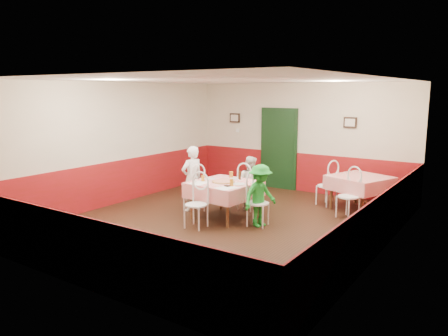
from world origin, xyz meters
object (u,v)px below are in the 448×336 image
Objects in this scene: chair_near at (196,205)px; diner_right at (260,196)px; chair_second_b at (348,197)px; glass_b at (232,183)px; glass_c at (231,175)px; pizza at (223,181)px; chair_right at (258,203)px; beer_bottle at (240,175)px; chair_second_a at (327,186)px; glass_a at (203,178)px; wallet at (227,186)px; diner_left at (192,179)px; chair_far at (248,190)px; main_table at (224,200)px; diner_far at (250,183)px; second_table at (359,193)px; chair_left at (194,191)px.

chair_near is 1.25m from diner_right.
chair_second_b is 6.51× the size of glass_b.
pizza is at bearing -77.69° from glass_c.
beer_bottle reaches higher than chair_right.
chair_right is at bearing 8.14° from chair_second_a.
chair_second_b reaches higher than glass_b.
chair_near is 1.00× the size of chair_second_a.
glass_a reaches higher than wallet.
beer_bottle is (0.53, 0.58, 0.04)m from glass_a.
diner_left is at bearing 173.16° from pizza.
glass_a is 0.71m from wallet.
glass_a is (-0.47, -1.04, 0.37)m from chair_far.
main_table is at bearing 100.20° from diner_right.
chair_far is at bearing 144.97° from diner_left.
wallet is at bearing 49.52° from chair_near.
diner_far is at bearing 95.71° from beer_bottle.
beer_bottle is at bearing 92.77° from diner_far.
chair_right is 8.18× the size of wallet.
chair_right is at bearing -27.86° from glass_c.
chair_near is (-0.15, -1.69, 0.00)m from chair_far.
diner_left reaches higher than chair_right.
glass_a is 0.09× the size of diner_left.
chair_right is 0.91m from pizza.
diner_right is (0.90, -0.05, -0.17)m from pizza.
pizza is 3.13× the size of glass_c.
beer_bottle reaches higher than pizza.
main_table is 1.36× the size of chair_near.
chair_far is at bearing 96.88° from beer_bottle.
glass_b is at bearing 99.57° from chair_right.
diner_right is at bearing -31.69° from beer_bottle.
glass_c is 0.24m from beer_bottle.
diner_left is at bearing 126.13° from chair_near.
diner_right is (0.05, -0.00, 0.16)m from chair_right.
wallet is (-1.83, -1.74, 0.32)m from chair_second_b.
chair_second_b is 2.55m from wallet.
diner_left is at bearing -145.31° from second_table.
glass_b is (0.35, -0.22, 0.05)m from pizza.
chair_far is 0.62m from beer_bottle.
chair_right reaches higher than pizza.
diner_left is 1.17× the size of diner_right.
chair_far is (-0.77, 0.92, 0.00)m from chair_right.
glass_b is at bearing 105.63° from chair_far.
glass_c is at bearing 135.00° from chair_left.
glass_a is (0.45, -0.27, 0.37)m from chair_left.
glass_a is at bearing 174.74° from wallet.
second_table is 2.87m from glass_c.
chair_left is 8.18× the size of wallet.
chair_left is 1.76m from diner_right.
diner_far is (0.18, 0.47, -0.24)m from glass_c.
pizza is 0.90m from diner_left.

